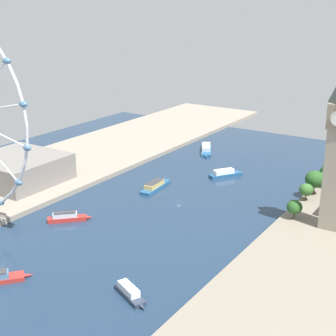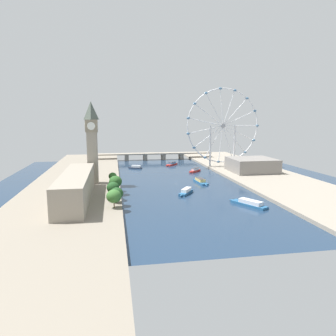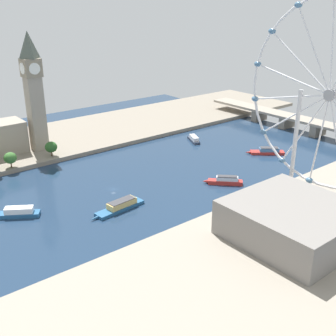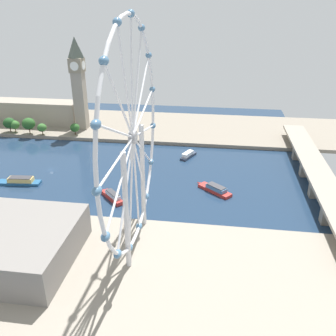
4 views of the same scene
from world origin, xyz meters
name	(u,v)px [view 1 (image 1 of 4)]	position (x,y,z in m)	size (l,w,h in m)	color
ground_plane	(179,202)	(0.00, 0.00, 0.00)	(382.96, 382.96, 0.00)	#1E334C
riverbank_right	(52,169)	(106.48, 0.00, 1.50)	(90.00, 520.00, 3.00)	gray
tree_row_embankment	(324,174)	(-66.88, -65.93, 11.16)	(13.43, 104.45, 14.70)	#513823
riverside_hall	(18,169)	(102.98, 31.95, 11.35)	(53.07, 51.34, 16.70)	gray
tour_boat_0	(130,293)	(-37.58, 98.34, 1.97)	(20.67, 12.09, 4.67)	#2D384C
tour_boat_1	(206,149)	(38.71, -104.07, 2.08)	(21.84, 34.74, 5.02)	#235684
tour_boat_2	(225,174)	(-2.15, -57.06, 2.16)	(18.09, 24.53, 5.23)	#235684
tour_boat_3	(155,186)	(24.82, -11.13, 2.06)	(9.62, 33.95, 5.13)	#235684
tour_boat_4	(67,217)	(36.33, 57.01, 2.17)	(19.89, 19.69, 5.33)	#B22D28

